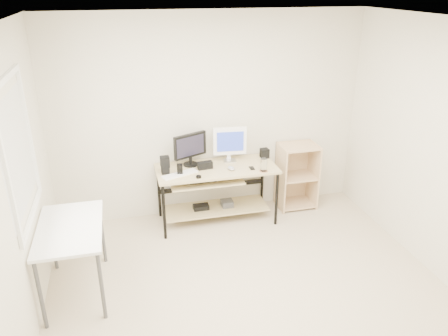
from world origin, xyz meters
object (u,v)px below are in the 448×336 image
shelf_unit (296,175)px  audio_controller (180,169)px  side_table (70,234)px  black_monitor (190,147)px  desk (215,183)px  white_imac (230,142)px

shelf_unit → audio_controller: shelf_unit is taller
side_table → black_monitor: (1.38, 1.21, 0.32)m
desk → shelf_unit: 1.19m
desk → side_table: bearing=-147.3°
black_monitor → audio_controller: 0.36m
desk → white_imac: white_imac is taller
desk → black_monitor: size_ratio=3.47×
desk → shelf_unit: (1.18, 0.16, -0.09)m
shelf_unit → black_monitor: (-1.45, -0.01, 0.54)m
white_imac → audio_controller: (-0.69, -0.27, -0.19)m
white_imac → audio_controller: size_ratio=3.29×
side_table → white_imac: size_ratio=2.20×
shelf_unit → audio_controller: bearing=-170.5°
shelf_unit → audio_controller: 1.69m
black_monitor → audio_controller: size_ratio=3.13×
desk → shelf_unit: size_ratio=1.67×
side_table → shelf_unit: 3.09m
audio_controller → white_imac: bearing=29.9°
desk → white_imac: 0.55m
desk → audio_controller: 0.54m
shelf_unit → audio_controller: size_ratio=6.50×
shelf_unit → black_monitor: size_ratio=2.08×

